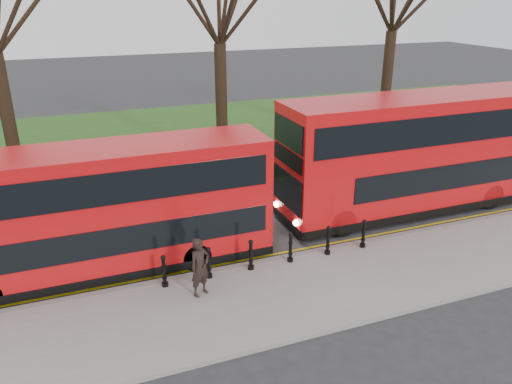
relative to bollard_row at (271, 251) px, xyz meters
name	(u,v)px	position (x,y,z in m)	size (l,w,h in m)	color
ground	(254,251)	(-0.07, 1.35, -0.65)	(120.00, 120.00, 0.00)	#28282B
pavement	(290,294)	(-0.07, -1.65, -0.57)	(60.00, 4.00, 0.15)	gray
kerb	(265,262)	(-0.07, 0.35, -0.57)	(60.00, 0.25, 0.16)	slate
grass_verge	(167,139)	(-0.07, 16.35, -0.62)	(60.00, 18.00, 0.06)	#284B19
hedge	(202,177)	(-0.07, 8.15, -0.25)	(60.00, 0.90, 0.80)	black
yellow_line_outer	(261,260)	(-0.07, 0.65, -0.64)	(60.00, 0.10, 0.01)	yellow
yellow_line_inner	(259,257)	(-0.07, 0.85, -0.64)	(60.00, 0.10, 0.01)	yellow
tree_mid	(219,1)	(1.93, 11.35, 7.35)	(7.05, 7.05, 11.01)	black
bollard_row	(271,251)	(0.00, 0.00, 0.00)	(7.10, 0.15, 1.00)	black
bus_lead	(108,211)	(-4.78, 1.88, 1.42)	(10.35, 2.38, 4.11)	red
bus_rear	(421,154)	(7.56, 2.47, 1.72)	(11.84, 2.72, 4.71)	red
pedestrian	(200,267)	(-2.56, -0.81, 0.41)	(0.66, 0.43, 1.81)	black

